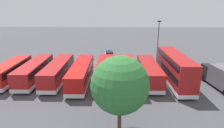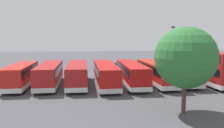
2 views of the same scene
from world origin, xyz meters
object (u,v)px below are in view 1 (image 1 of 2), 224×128
bus_single_deck_fourth (105,72)px  bus_single_deck_second (149,72)px  box_truck_blue (223,77)px  car_hatchback_silver (109,55)px  bus_single_deck_fifth (81,73)px  bus_single_deck_seventh (35,71)px  waste_bin_yellow (92,57)px  lamp_post_tall (158,39)px  bus_single_deck_sixth (58,71)px  bus_double_decker_near_end (175,68)px  bus_single_deck_third (128,72)px  bus_single_deck_far_end (11,71)px

bus_single_deck_fourth → bus_single_deck_second: bearing=-177.5°
box_truck_blue → car_hatchback_silver: 23.66m
bus_single_deck_fifth → bus_single_deck_seventh: size_ratio=1.07×
waste_bin_yellow → bus_single_deck_fourth: bearing=105.4°
box_truck_blue → car_hatchback_silver: bearing=-44.8°
bus_single_deck_second → lamp_post_tall: bearing=-108.0°
lamp_post_tall → box_truck_blue: bearing=117.9°
bus_single_deck_sixth → car_hatchback_silver: (-7.55, -14.20, -0.92)m
bus_double_decker_near_end → bus_single_deck_seventh: (21.59, -0.88, -0.83)m
bus_single_deck_third → car_hatchback_silver: size_ratio=2.77×
bus_single_deck_second → bus_single_deck_fifth: same height
bus_single_deck_third → car_hatchback_silver: (3.42, -14.43, -0.92)m
bus_single_deck_sixth → waste_bin_yellow: bearing=-106.1°
bus_single_deck_second → bus_single_deck_fifth: 10.48m
bus_single_deck_second → bus_single_deck_far_end: size_ratio=1.07×
bus_single_deck_fifth → box_truck_blue: 20.64m
bus_single_deck_far_end → box_truck_blue: (-31.68, 2.20, 0.09)m
bus_single_deck_second → lamp_post_tall: (-3.37, -10.35, 3.38)m
bus_single_deck_second → box_truck_blue: 10.39m
bus_single_deck_fifth → box_truck_blue: box_truck_blue is taller
bus_single_deck_second → car_hatchback_silver: 15.78m
bus_single_deck_fifth → bus_single_deck_seventh: (7.47, -0.82, -0.00)m
bus_single_deck_second → bus_single_deck_sixth: size_ratio=0.95×
bus_single_deck_fourth → bus_single_deck_far_end: (14.76, -0.12, -0.00)m
bus_single_deck_fifth → lamp_post_tall: bearing=-141.4°
bus_single_deck_seventh → bus_single_deck_far_end: bearing=4.7°
bus_single_deck_third → bus_single_deck_seventh: same height
bus_single_deck_third → lamp_post_tall: bearing=-122.2°
box_truck_blue → bus_single_deck_far_end: bearing=-4.0°
box_truck_blue → bus_single_deck_sixth: bearing=-5.8°
bus_single_deck_fifth → bus_single_deck_far_end: (11.10, -0.52, -0.00)m
bus_single_deck_fourth → bus_single_deck_fifth: 3.67m
bus_single_deck_second → lamp_post_tall: lamp_post_tall is taller
bus_single_deck_third → box_truck_blue: (-13.36, 2.23, 0.08)m
bus_single_deck_seventh → bus_single_deck_far_end: 3.65m
bus_single_deck_far_end → box_truck_blue: 31.75m
bus_single_deck_fifth → bus_single_deck_far_end: size_ratio=1.17×
car_hatchback_silver → waste_bin_yellow: bearing=18.5°
bus_single_deck_second → waste_bin_yellow: (10.48, -13.00, -1.15)m
bus_single_deck_third → bus_single_deck_seventh: bearing=-1.0°
car_hatchback_silver → waste_bin_yellow: (3.82, 1.28, -0.22)m
bus_single_deck_sixth → car_hatchback_silver: bearing=-118.0°
bus_single_deck_fifth → bus_single_deck_sixth: (3.75, -0.77, -0.00)m
bus_single_deck_third → waste_bin_yellow: 15.05m
bus_single_deck_third → bus_single_deck_fifth: same height
bus_double_decker_near_end → bus_single_deck_second: (3.66, -0.76, -0.83)m
bus_double_decker_near_end → bus_single_deck_fifth: (14.12, -0.06, -0.83)m
bus_double_decker_near_end → waste_bin_yellow: bus_double_decker_near_end is taller
bus_single_deck_third → lamp_post_tall: lamp_post_tall is taller
bus_double_decker_near_end → bus_single_deck_fourth: bearing=-2.5°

